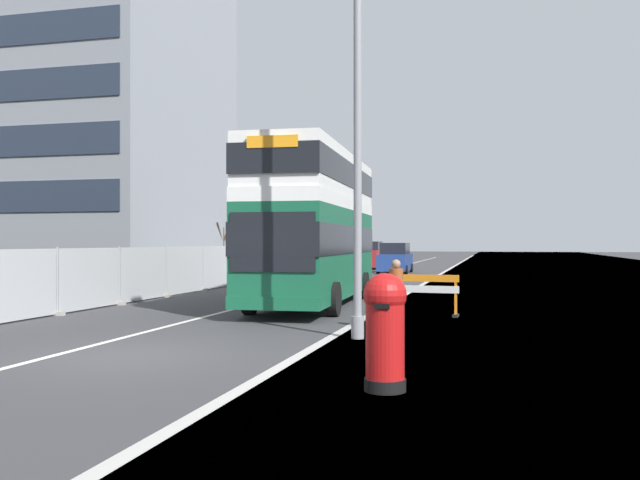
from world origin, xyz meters
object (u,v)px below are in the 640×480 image
object	(u,v)px
car_oncoming_near	(311,262)
roadworks_barrier	(427,289)
pedestrian_at_kerb	(396,295)
double_decker_bus	(315,225)
red_pillar_postbox	(385,326)
car_receding_mid	(395,259)
lamppost_foreground	(358,137)
car_receding_far	(370,256)

from	to	relation	value
car_oncoming_near	roadworks_barrier	bearing A→B (deg)	-65.11
roadworks_barrier	pedestrian_at_kerb	bearing A→B (deg)	-96.32
double_decker_bus	roadworks_barrier	size ratio (longest dim) A/B	5.90
red_pillar_postbox	car_receding_mid	distance (m)	37.53
car_receding_mid	lamppost_foreground	bearing A→B (deg)	-83.28
car_receding_mid	pedestrian_at_kerb	size ratio (longest dim) A/B	2.64
car_receding_mid	pedestrian_at_kerb	distance (m)	30.79
roadworks_barrier	car_receding_far	xyz separation A→B (m)	(-7.73, 33.65, 0.25)
roadworks_barrier	car_oncoming_near	world-z (taller)	car_oncoming_near
red_pillar_postbox	car_receding_mid	bearing A→B (deg)	97.97
red_pillar_postbox	pedestrian_at_kerb	world-z (taller)	pedestrian_at_kerb
double_decker_bus	car_receding_mid	size ratio (longest dim) A/B	2.40
pedestrian_at_kerb	car_oncoming_near	bearing A→B (deg)	110.30
lamppost_foreground	roadworks_barrier	xyz separation A→B (m)	(1.03, 5.06, -3.71)
pedestrian_at_kerb	car_receding_mid	bearing A→B (deg)	98.24
lamppost_foreground	car_oncoming_near	size ratio (longest dim) A/B	2.09
double_decker_bus	lamppost_foreground	world-z (taller)	lamppost_foreground
lamppost_foreground	red_pillar_postbox	xyz separation A→B (m)	(1.43, -5.16, -3.55)
roadworks_barrier	double_decker_bus	bearing A→B (deg)	148.65
lamppost_foreground	car_receding_mid	bearing A→B (deg)	96.72
lamppost_foreground	car_oncoming_near	bearing A→B (deg)	107.61
car_oncoming_near	lamppost_foreground	bearing A→B (deg)	-72.39
double_decker_bus	car_oncoming_near	bearing A→B (deg)	105.60
red_pillar_postbox	car_receding_mid	size ratio (longest dim) A/B	0.37
double_decker_bus	car_receding_far	distance (m)	31.48
red_pillar_postbox	roadworks_barrier	distance (m)	10.22
double_decker_bus	car_receding_far	size ratio (longest dim) A/B	2.73
red_pillar_postbox	car_receding_far	xyz separation A→B (m)	(-8.14, 43.87, 0.09)
double_decker_bus	red_pillar_postbox	world-z (taller)	double_decker_bus
car_receding_mid	pedestrian_at_kerb	world-z (taller)	car_receding_mid
red_pillar_postbox	pedestrian_at_kerb	size ratio (longest dim) A/B	0.99
pedestrian_at_kerb	lamppost_foreground	bearing A→B (deg)	-112.45
double_decker_bus	car_receding_mid	world-z (taller)	double_decker_bus
double_decker_bus	car_receding_mid	bearing A→B (deg)	91.87
double_decker_bus	lamppost_foreground	bearing A→B (deg)	-68.36
car_oncoming_near	pedestrian_at_kerb	world-z (taller)	car_oncoming_near
lamppost_foreground	pedestrian_at_kerb	distance (m)	3.99
red_pillar_postbox	pedestrian_at_kerb	bearing A→B (deg)	96.75
car_receding_mid	car_receding_far	world-z (taller)	car_receding_far
red_pillar_postbox	car_receding_far	bearing A→B (deg)	100.51
double_decker_bus	lamppost_foreground	xyz separation A→B (m)	(2.97, -7.50, 1.76)
roadworks_barrier	car_receding_far	world-z (taller)	car_receding_far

